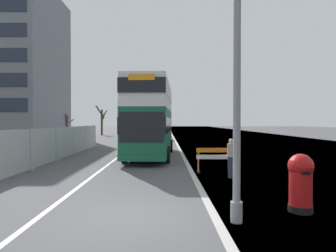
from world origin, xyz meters
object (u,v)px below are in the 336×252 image
lamppost_foreground (237,35)px  car_receding_mid (142,130)px  double_decker_bus (151,118)px  pedestrian_at_kerb (231,158)px  car_oncoming_near (159,133)px  red_pillar_postbox (301,180)px  roadworks_barrier (215,157)px

lamppost_foreground → car_receding_mid: (-5.59, 40.64, -3.42)m
double_decker_bus → car_receding_mid: bearing=96.0°
pedestrian_at_kerb → car_oncoming_near: bearing=98.0°
red_pillar_postbox → roadworks_barrier: red_pillar_postbox is taller
lamppost_foreground → car_oncoming_near: bearing=94.6°
double_decker_bus → red_pillar_postbox: double_decker_bus is taller
red_pillar_postbox → roadworks_barrier: size_ratio=0.87×
red_pillar_postbox → pedestrian_at_kerb: bearing=99.5°
double_decker_bus → lamppost_foreground: bearing=-78.5°
car_oncoming_near → double_decker_bus: bearing=-90.5°
red_pillar_postbox → car_receding_mid: 40.55m
double_decker_bus → roadworks_barrier: bearing=-62.3°
roadworks_barrier → car_receding_mid: size_ratio=0.45×
lamppost_foreground → red_pillar_postbox: 4.22m
red_pillar_postbox → lamppost_foreground: bearing=-157.5°
lamppost_foreground → roadworks_barrier: size_ratio=5.29×
roadworks_barrier → pedestrian_at_kerb: pedestrian_at_kerb is taller
double_decker_bus → lamppost_foreground: size_ratio=1.08×
lamppost_foreground → car_oncoming_near: lamppost_foreground is taller
lamppost_foreground → car_receding_mid: lamppost_foreground is taller
roadworks_barrier → pedestrian_at_kerb: size_ratio=1.06×
double_decker_bus → roadworks_barrier: (3.36, -6.40, -1.95)m
roadworks_barrier → lamppost_foreground: bearing=-95.5°
car_oncoming_near → pedestrian_at_kerb: bearing=-82.0°
lamppost_foreground → pedestrian_at_kerb: bearing=78.5°
red_pillar_postbox → roadworks_barrier: (-1.27, 6.03, -0.11)m
car_receding_mid → pedestrian_at_kerb: (6.72, -35.08, -0.24)m
red_pillar_postbox → car_oncoming_near: size_ratio=0.41×
double_decker_bus → roadworks_barrier: size_ratio=5.73×
double_decker_bus → pedestrian_at_kerb: double_decker_bus is taller
double_decker_bus → car_receding_mid: size_ratio=2.55×
double_decker_bus → car_receding_mid: double_decker_bus is taller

